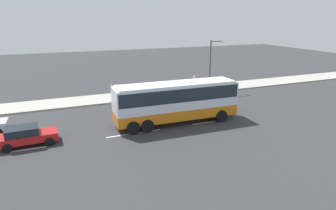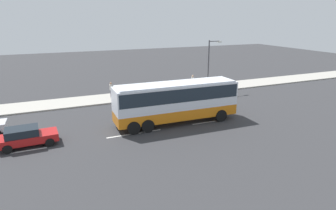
{
  "view_description": "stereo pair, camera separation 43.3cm",
  "coord_description": "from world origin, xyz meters",
  "px_view_note": "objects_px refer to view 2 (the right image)",
  "views": [
    {
      "loc": [
        -10.13,
        -23.3,
        9.11
      ],
      "look_at": [
        -0.87,
        -0.71,
        1.7
      ],
      "focal_mm": 31.17,
      "sensor_mm": 36.0,
      "label": 1
    },
    {
      "loc": [
        -10.53,
        -23.13,
        9.11
      ],
      "look_at": [
        -0.87,
        -0.71,
        1.7
      ],
      "focal_mm": 31.17,
      "sensor_mm": 36.0,
      "label": 2
    }
  ],
  "objects_px": {
    "pedestrian_near_curb": "(193,81)",
    "pedestrian_at_crossing": "(111,89)",
    "coach_bus": "(176,99)",
    "street_lamp": "(210,62)",
    "car_red_compact": "(26,136)"
  },
  "relations": [
    {
      "from": "coach_bus",
      "to": "pedestrian_at_crossing",
      "type": "bearing_deg",
      "value": 110.18
    },
    {
      "from": "car_red_compact",
      "to": "coach_bus",
      "type": "bearing_deg",
      "value": -1.6
    },
    {
      "from": "coach_bus",
      "to": "pedestrian_at_crossing",
      "type": "distance_m",
      "value": 10.9
    },
    {
      "from": "car_red_compact",
      "to": "pedestrian_at_crossing",
      "type": "height_order",
      "value": "pedestrian_at_crossing"
    },
    {
      "from": "coach_bus",
      "to": "car_red_compact",
      "type": "xyz_separation_m",
      "value": [
        -12.11,
        -0.12,
        -1.49
      ]
    },
    {
      "from": "pedestrian_near_curb",
      "to": "street_lamp",
      "type": "bearing_deg",
      "value": -43.17
    },
    {
      "from": "coach_bus",
      "to": "street_lamp",
      "type": "relative_size",
      "value": 1.76
    },
    {
      "from": "pedestrian_near_curb",
      "to": "coach_bus",
      "type": "bearing_deg",
      "value": -114.88
    },
    {
      "from": "pedestrian_near_curb",
      "to": "street_lamp",
      "type": "relative_size",
      "value": 0.28
    },
    {
      "from": "coach_bus",
      "to": "pedestrian_at_crossing",
      "type": "relative_size",
      "value": 6.16
    },
    {
      "from": "car_red_compact",
      "to": "pedestrian_near_curb",
      "type": "height_order",
      "value": "pedestrian_near_curb"
    },
    {
      "from": "car_red_compact",
      "to": "street_lamp",
      "type": "xyz_separation_m",
      "value": [
        20.7,
        8.84,
        3.02
      ]
    },
    {
      "from": "coach_bus",
      "to": "car_red_compact",
      "type": "height_order",
      "value": "coach_bus"
    },
    {
      "from": "pedestrian_near_curb",
      "to": "pedestrian_at_crossing",
      "type": "height_order",
      "value": "pedestrian_at_crossing"
    },
    {
      "from": "coach_bus",
      "to": "pedestrian_near_curb",
      "type": "height_order",
      "value": "coach_bus"
    }
  ]
}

